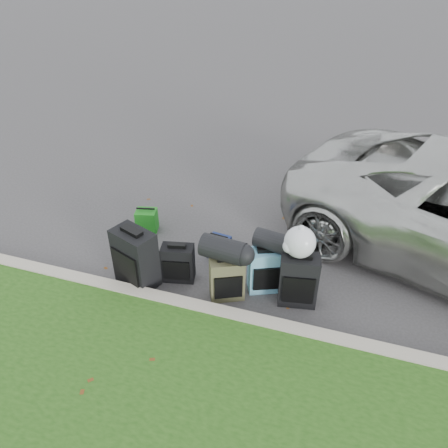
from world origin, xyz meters
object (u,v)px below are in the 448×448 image
(tote_green, at_px, (147,221))
(tote_navy, at_px, (219,247))
(suitcase_large_black_right, at_px, (298,280))
(suitcase_large_black_left, at_px, (135,258))
(suitcase_teal, at_px, (265,270))
(suitcase_small_black, at_px, (178,263))
(suitcase_olive, at_px, (227,278))

(tote_green, height_order, tote_navy, tote_green)
(suitcase_large_black_right, height_order, tote_green, suitcase_large_black_right)
(suitcase_large_black_left, distance_m, tote_green, 1.25)
(suitcase_teal, bearing_deg, suitcase_small_black, 164.27)
(suitcase_small_black, distance_m, suitcase_teal, 1.15)
(suitcase_large_black_left, height_order, tote_green, suitcase_large_black_left)
(tote_green, relative_size, tote_navy, 1.12)
(suitcase_olive, distance_m, tote_navy, 0.85)
(suitcase_small_black, distance_m, tote_navy, 0.74)
(suitcase_large_black_right, bearing_deg, suitcase_small_black, 171.46)
(suitcase_olive, bearing_deg, suitcase_large_black_right, -14.31)
(suitcase_small_black, xyz_separation_m, tote_navy, (0.36, 0.64, -0.10))
(suitcase_large_black_left, height_order, suitcase_olive, suitcase_large_black_left)
(suitcase_small_black, xyz_separation_m, tote_green, (-0.92, 0.91, -0.08))
(tote_navy, bearing_deg, suitcase_small_black, -112.13)
(suitcase_small_black, bearing_deg, tote_navy, 48.26)
(suitcase_large_black_right, bearing_deg, tote_green, 150.50)
(suitcase_teal, height_order, suitcase_large_black_right, suitcase_large_black_right)
(suitcase_large_black_left, height_order, suitcase_large_black_right, suitcase_large_black_left)
(suitcase_large_black_right, distance_m, tote_green, 2.65)
(suitcase_olive, relative_size, tote_green, 1.64)
(suitcase_teal, relative_size, suitcase_large_black_right, 0.87)
(suitcase_small_black, bearing_deg, tote_green, 122.67)
(suitcase_teal, bearing_deg, tote_green, 135.97)
(suitcase_olive, relative_size, tote_navy, 1.85)
(suitcase_teal, bearing_deg, tote_navy, 124.87)
(tote_navy, bearing_deg, tote_green, 174.80)
(suitcase_small_black, bearing_deg, suitcase_teal, -4.22)
(suitcase_olive, distance_m, suitcase_large_black_right, 0.89)
(tote_green, bearing_deg, suitcase_small_black, -58.83)
(suitcase_large_black_left, height_order, suitcase_teal, suitcase_large_black_left)
(suitcase_small_black, xyz_separation_m, suitcase_large_black_left, (-0.49, -0.23, 0.14))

